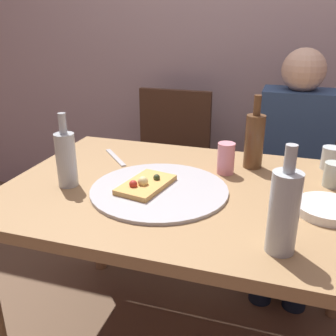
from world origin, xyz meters
TOP-DOWN VIEW (x-y plane):
  - back_wall at (0.00, 1.25)m, footprint 6.00×0.10m
  - dining_table at (0.00, 0.00)m, footprint 1.32×0.90m
  - pizza_tray at (-0.10, -0.06)m, footprint 0.48×0.48m
  - pizza_slice_last at (-0.15, -0.06)m, footprint 0.17×0.24m
  - wine_bottle at (0.32, -0.30)m, footprint 0.08×0.08m
  - beer_bottle at (-0.43, -0.11)m, footprint 0.07×0.07m
  - water_bottle at (0.18, 0.28)m, footprint 0.08×0.08m
  - tumbler_near at (0.48, 0.35)m, footprint 0.07×0.07m
  - tumbler_far at (0.48, 0.18)m, footprint 0.07×0.07m
  - soda_can at (0.09, 0.18)m, footprint 0.07×0.07m
  - plate_stack at (0.45, -0.05)m, footprint 0.20×0.20m
  - table_knife at (-0.39, 0.20)m, footprint 0.16×0.17m
  - chair_left at (-0.35, 0.85)m, footprint 0.44×0.44m
  - chair_right at (0.35, 0.85)m, footprint 0.44×0.44m
  - guest_in_sweater at (0.35, 0.70)m, footprint 0.36×0.56m

SIDE VIEW (x-z plane):
  - chair_left at x=-0.35m, z-range 0.06..0.96m
  - chair_right at x=0.35m, z-range 0.06..0.96m
  - guest_in_sweater at x=0.35m, z-range 0.06..1.23m
  - dining_table at x=0.00m, z-range 0.28..1.02m
  - table_knife at x=-0.39m, z-range 0.74..0.74m
  - pizza_tray at x=-0.10m, z-range 0.74..0.75m
  - plate_stack at x=0.45m, z-range 0.74..0.77m
  - pizza_slice_last at x=-0.15m, z-range 0.74..0.79m
  - tumbler_far at x=0.48m, z-range 0.74..0.83m
  - tumbler_near at x=0.48m, z-range 0.74..0.83m
  - soda_can at x=0.09m, z-range 0.74..0.86m
  - beer_bottle at x=-0.43m, z-range 0.71..0.98m
  - water_bottle at x=0.18m, z-range 0.71..1.00m
  - wine_bottle at x=0.32m, z-range 0.71..1.00m
  - back_wall at x=0.00m, z-range 0.00..2.60m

